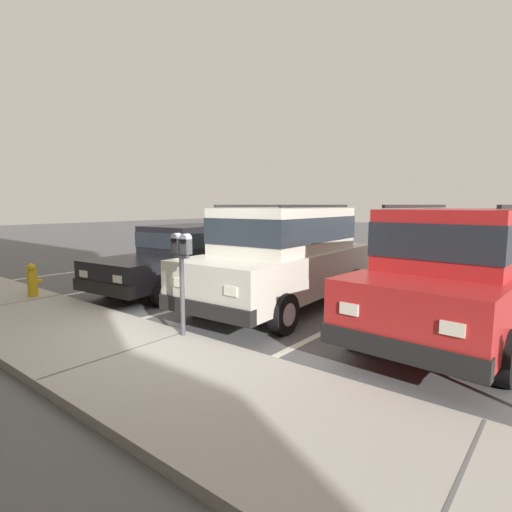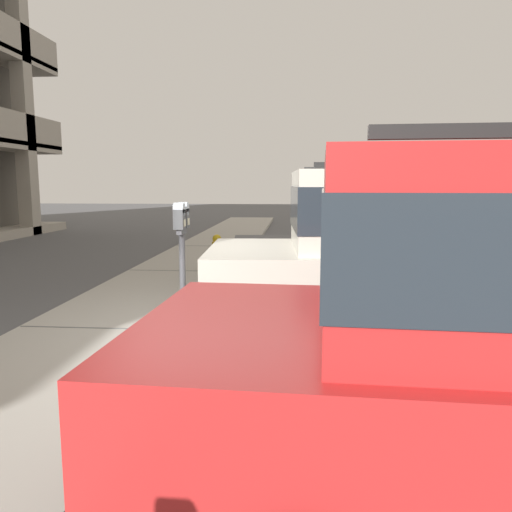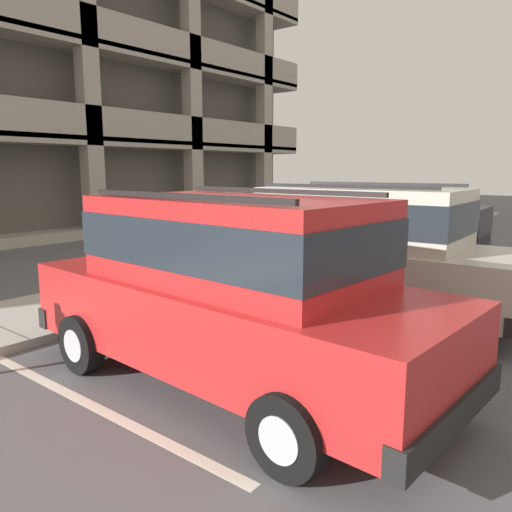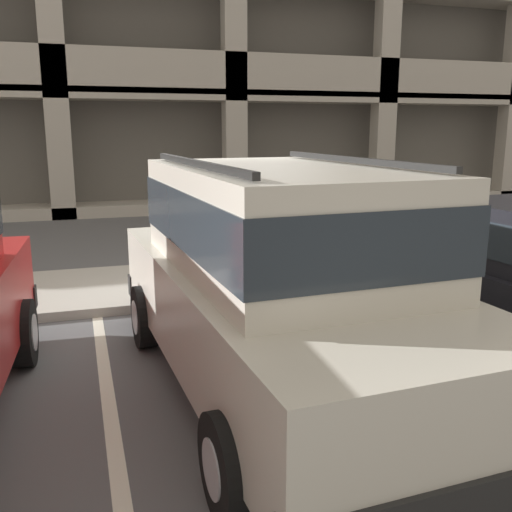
{
  "view_description": "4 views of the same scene",
  "coord_description": "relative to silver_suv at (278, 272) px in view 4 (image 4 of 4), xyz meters",
  "views": [
    {
      "loc": [
        -4.5,
        4.12,
        2.03
      ],
      "look_at": [
        -0.3,
        -1.11,
        1.17
      ],
      "focal_mm": 28.0,
      "sensor_mm": 36.0,
      "label": 1
    },
    {
      "loc": [
        -5.61,
        -0.93,
        1.83
      ],
      "look_at": [
        0.02,
        -0.48,
        1.01
      ],
      "focal_mm": 35.0,
      "sensor_mm": 36.0,
      "label": 2
    },
    {
      "loc": [
        -6.92,
        -5.81,
        2.25
      ],
      "look_at": [
        -0.23,
        -0.45,
        0.75
      ],
      "focal_mm": 35.0,
      "sensor_mm": 36.0,
      "label": 3
    },
    {
      "loc": [
        -1.61,
        -6.74,
        2.27
      ],
      "look_at": [
        0.21,
        -0.96,
        0.91
      ],
      "focal_mm": 40.0,
      "sensor_mm": 36.0,
      "label": 4
    }
  ],
  "objects": [
    {
      "name": "ground_plane",
      "position": [
        0.04,
        2.35,
        -1.14
      ],
      "size": [
        80.0,
        80.0,
        0.1
      ],
      "color": "#565659"
    },
    {
      "name": "sidewalk",
      "position": [
        0.04,
        3.65,
        -1.03
      ],
      "size": [
        40.0,
        2.2,
        0.12
      ],
      "color": "#ADA89E",
      "rests_on": "ground_plane"
    },
    {
      "name": "parking_stall_lines",
      "position": [
        1.51,
        0.95,
        -1.08
      ],
      "size": [
        11.87,
        4.8,
        0.01
      ],
      "color": "silver",
      "rests_on": "ground_plane"
    },
    {
      "name": "silver_suv",
      "position": [
        0.0,
        0.0,
        0.0
      ],
      "size": [
        2.18,
        4.87,
        2.03
      ],
      "rotation": [
        0.0,
        0.0,
        0.05
      ],
      "color": "beige",
      "rests_on": "ground_plane"
    },
    {
      "name": "parking_meter_near",
      "position": [
        -0.05,
        2.7,
        0.15
      ],
      "size": [
        0.35,
        0.12,
        1.51
      ],
      "color": "#47474C",
      "rests_on": "sidewalk"
    },
    {
      "name": "parking_garage",
      "position": [
        -1.91,
        16.21,
        4.95
      ],
      "size": [
        32.0,
        10.0,
        13.25
      ],
      "color": "#5C5851",
      "rests_on": "ground_plane"
    },
    {
      "name": "fire_hydrant",
      "position": [
        4.36,
        2.99,
        -0.62
      ],
      "size": [
        0.3,
        0.3,
        0.7
      ],
      "color": "gold",
      "rests_on": "sidewalk"
    }
  ]
}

